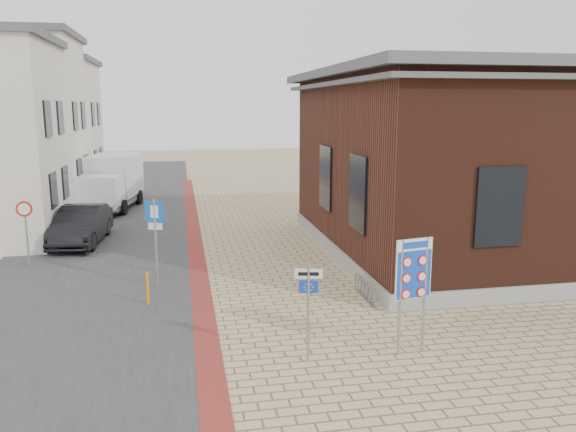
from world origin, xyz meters
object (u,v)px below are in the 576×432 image
object	(u,v)px
border_sign	(414,272)
parking_sign	(155,227)
box_truck	(111,182)
sedan	(81,225)
essen_sign	(308,297)
bollard	(148,289)

from	to	relation	value
border_sign	parking_sign	bearing A→B (deg)	124.20
box_truck	parking_sign	world-z (taller)	box_truck
box_truck	parking_sign	distance (m)	14.56
sedan	parking_sign	world-z (taller)	parking_sign
sedan	box_truck	size ratio (longest dim) A/B	0.79
sedan	essen_sign	size ratio (longest dim) A/B	2.06
box_truck	bollard	xyz separation A→B (m)	(2.66, -15.69, -1.01)
parking_sign	bollard	distance (m)	2.04
bollard	border_sign	bearing A→B (deg)	-35.67
sedan	parking_sign	size ratio (longest dim) A/B	1.65
essen_sign	bollard	xyz separation A→B (m)	(-3.62, 4.30, -0.99)
sedan	essen_sign	world-z (taller)	essen_sign
box_truck	bollard	distance (m)	15.94
bollard	essen_sign	bearing A→B (deg)	-49.92
parking_sign	essen_sign	bearing A→B (deg)	-36.10
sedan	essen_sign	bearing A→B (deg)	-56.48
sedan	bollard	xyz separation A→B (m)	(3.01, -7.89, -0.28)
border_sign	bollard	bearing A→B (deg)	133.25
border_sign	bollard	world-z (taller)	border_sign
sedan	parking_sign	bearing A→B (deg)	-58.52
border_sign	essen_sign	bearing A→B (deg)	168.92
box_truck	border_sign	xyz separation A→B (m)	(8.65, -19.99, 0.42)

